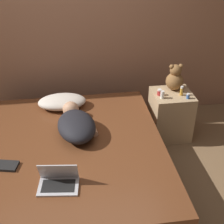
# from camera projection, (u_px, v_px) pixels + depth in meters

# --- Properties ---
(ground_plane) EXTENTS (12.00, 12.00, 0.00)m
(ground_plane) POSITION_uv_depth(u_px,v_px,m) (76.00, 180.00, 3.12)
(ground_plane) COLOR brown
(wall_back) EXTENTS (8.00, 0.06, 2.60)m
(wall_back) POSITION_uv_depth(u_px,v_px,m) (64.00, 16.00, 3.51)
(wall_back) COLOR #996B51
(wall_back) RESTS_ON ground_plane
(bed) EXTENTS (1.73, 1.97, 0.44)m
(bed) POSITION_uv_depth(u_px,v_px,m) (75.00, 163.00, 3.01)
(bed) COLOR brown
(bed) RESTS_ON ground_plane
(nightstand) EXTENTS (0.44, 0.42, 0.56)m
(nightstand) POSITION_uv_depth(u_px,v_px,m) (170.00, 115.00, 3.64)
(nightstand) COLOR tan
(nightstand) RESTS_ON ground_plane
(pillow) EXTENTS (0.53, 0.33, 0.14)m
(pillow) POSITION_uv_depth(u_px,v_px,m) (62.00, 102.00, 3.46)
(pillow) COLOR beige
(pillow) RESTS_ON bed
(person_lying) EXTENTS (0.43, 0.71, 0.20)m
(person_lying) POSITION_uv_depth(u_px,v_px,m) (76.00, 124.00, 3.03)
(person_lying) COLOR black
(person_lying) RESTS_ON bed
(laptop) EXTENTS (0.34, 0.24, 0.20)m
(laptop) POSITION_uv_depth(u_px,v_px,m) (58.00, 181.00, 2.44)
(laptop) COLOR silver
(laptop) RESTS_ON bed
(teddy_bear) EXTENTS (0.20, 0.20, 0.31)m
(teddy_bear) POSITION_uv_depth(u_px,v_px,m) (175.00, 79.00, 3.51)
(teddy_bear) COLOR brown
(teddy_bear) RESTS_ON nightstand
(bottle_red) EXTENTS (0.05, 0.05, 0.07)m
(bottle_red) POSITION_uv_depth(u_px,v_px,m) (160.00, 92.00, 3.45)
(bottle_red) COLOR #B72D2D
(bottle_red) RESTS_ON nightstand
(bottle_white) EXTENTS (0.04, 0.04, 0.09)m
(bottle_white) POSITION_uv_depth(u_px,v_px,m) (162.00, 95.00, 3.38)
(bottle_white) COLOR white
(bottle_white) RESTS_ON nightstand
(bottle_amber) EXTENTS (0.03, 0.03, 0.11)m
(bottle_amber) POSITION_uv_depth(u_px,v_px,m) (182.00, 91.00, 3.43)
(bottle_amber) COLOR gold
(bottle_amber) RESTS_ON nightstand
(bottle_blue) EXTENTS (0.04, 0.04, 0.06)m
(bottle_blue) POSITION_uv_depth(u_px,v_px,m) (188.00, 96.00, 3.38)
(bottle_blue) COLOR #3866B2
(bottle_blue) RESTS_ON nightstand
(book) EXTENTS (0.22, 0.17, 0.02)m
(book) POSITION_uv_depth(u_px,v_px,m) (6.00, 166.00, 2.64)
(book) COLOR black
(book) RESTS_ON bed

